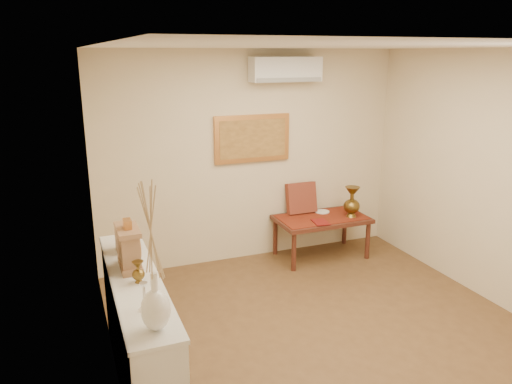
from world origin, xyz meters
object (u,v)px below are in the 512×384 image
brass_urn_tall (352,199)px  display_ledge (139,333)px  wooden_chest (125,237)px  mantel_clock (129,248)px  low_table (322,222)px  white_vase (153,257)px

brass_urn_tall → display_ledge: (-3.04, -1.75, -0.31)m
brass_urn_tall → wooden_chest: wooden_chest is taller
mantel_clock → wooden_chest: (0.01, 0.38, -0.05)m
brass_urn_tall → mantel_clock: size_ratio=1.20×
brass_urn_tall → wooden_chest: 3.27m
low_table → wooden_chest: bearing=-153.9°
brass_urn_tall → display_ledge: size_ratio=0.24×
brass_urn_tall → wooden_chest: bearing=-158.8°
mantel_clock → low_table: 3.24m
low_table → display_ledge: bearing=-144.9°
brass_urn_tall → wooden_chest: (-3.04, -1.18, 0.30)m
wooden_chest → low_table: bearing=26.1°
display_ledge → wooden_chest: wooden_chest is taller
mantel_clock → low_table: mantel_clock is taller
display_ledge → low_table: size_ratio=1.68×
display_ledge → white_vase: bearing=-88.5°
mantel_clock → wooden_chest: size_ratio=1.68×
white_vase → mantel_clock: 1.05m
mantel_clock → display_ledge: bearing=-89.0°
white_vase → low_table: (2.65, 2.69, -0.98)m
display_ledge → mantel_clock: bearing=91.0°
white_vase → brass_urn_tall: white_vase is taller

